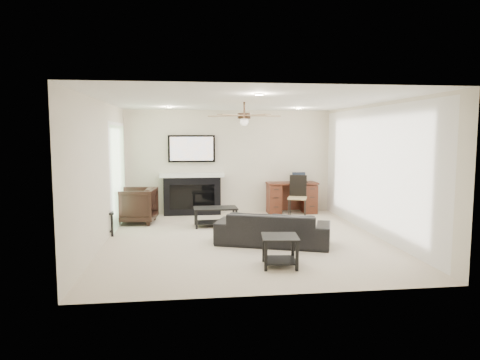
{
  "coord_description": "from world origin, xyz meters",
  "views": [
    {
      "loc": [
        -1.03,
        -7.61,
        1.92
      ],
      "look_at": [
        -0.01,
        0.63,
        1.03
      ],
      "focal_mm": 32.0,
      "sensor_mm": 36.0,
      "label": 1
    }
  ],
  "objects_px": {
    "coffee_table": "(216,217)",
    "fireplace_unit": "(192,175)",
    "sofa": "(273,228)",
    "armchair": "(136,205)",
    "desk": "(292,198)"
  },
  "relations": [
    {
      "from": "desk",
      "to": "sofa",
      "type": "bearing_deg",
      "value": -109.91
    },
    {
      "from": "sofa",
      "to": "fireplace_unit",
      "type": "bearing_deg",
      "value": -45.96
    },
    {
      "from": "sofa",
      "to": "coffee_table",
      "type": "relative_size",
      "value": 2.18
    },
    {
      "from": "armchair",
      "to": "coffee_table",
      "type": "distance_m",
      "value": 1.8
    },
    {
      "from": "sofa",
      "to": "fireplace_unit",
      "type": "relative_size",
      "value": 1.03
    },
    {
      "from": "sofa",
      "to": "armchair",
      "type": "relative_size",
      "value": 2.31
    },
    {
      "from": "desk",
      "to": "fireplace_unit",
      "type": "bearing_deg",
      "value": 178.37
    },
    {
      "from": "sofa",
      "to": "fireplace_unit",
      "type": "xyz_separation_m",
      "value": [
        -1.36,
        2.98,
        0.67
      ]
    },
    {
      "from": "sofa",
      "to": "desk",
      "type": "height_order",
      "value": "desk"
    },
    {
      "from": "coffee_table",
      "to": "desk",
      "type": "xyz_separation_m",
      "value": [
        1.95,
        1.31,
        0.18
      ]
    },
    {
      "from": "coffee_table",
      "to": "fireplace_unit",
      "type": "height_order",
      "value": "fireplace_unit"
    },
    {
      "from": "sofa",
      "to": "desk",
      "type": "bearing_deg",
      "value": -90.5
    },
    {
      "from": "sofa",
      "to": "armchair",
      "type": "distance_m",
      "value": 3.38
    },
    {
      "from": "sofa",
      "to": "armchair",
      "type": "height_order",
      "value": "armchair"
    },
    {
      "from": "sofa",
      "to": "armchair",
      "type": "xyz_separation_m",
      "value": [
        -2.6,
        2.15,
        0.1
      ]
    }
  ]
}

